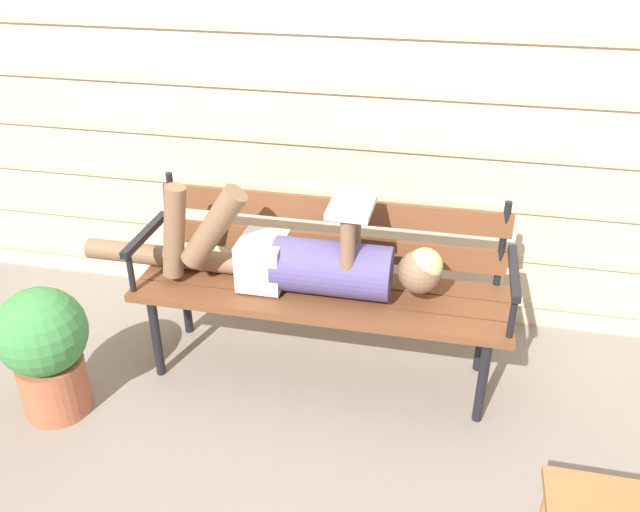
{
  "coord_description": "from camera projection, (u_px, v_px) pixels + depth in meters",
  "views": [
    {
      "loc": [
        0.53,
        -2.38,
        2.05
      ],
      "look_at": [
        0.0,
        0.08,
        0.64
      ],
      "focal_mm": 36.74,
      "sensor_mm": 36.0,
      "label": 1
    }
  ],
  "objects": [
    {
      "name": "house_siding",
      "position": [
        348.0,
        89.0,
        3.15
      ],
      "size": [
        4.54,
        0.08,
        2.42
      ],
      "color": "beige",
      "rests_on": "ground"
    },
    {
      "name": "park_bench",
      "position": [
        323.0,
        275.0,
        3.0
      ],
      "size": [
        1.7,
        0.48,
        0.88
      ],
      "color": "brown",
      "rests_on": "ground"
    },
    {
      "name": "potted_plant",
      "position": [
        45.0,
        347.0,
        2.8
      ],
      "size": [
        0.38,
        0.38,
        0.61
      ],
      "color": "#AD5B3D",
      "rests_on": "ground"
    },
    {
      "name": "reclining_person",
      "position": [
        300.0,
        259.0,
        2.91
      ],
      "size": [
        1.7,
        0.25,
        0.51
      ],
      "color": "#514784"
    },
    {
      "name": "ground_plane",
      "position": [
        317.0,
        381.0,
        3.12
      ],
      "size": [
        12.0,
        12.0,
        0.0
      ],
      "primitive_type": "plane",
      "color": "gray"
    }
  ]
}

